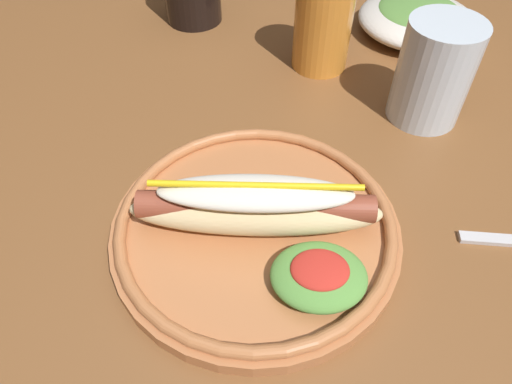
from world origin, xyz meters
TOP-DOWN VIEW (x-y plane):
  - dining_table at (0.00, 0.00)m, footprint 1.12×0.98m
  - hot_dog_plate at (-0.04, -0.11)m, footprint 0.28×0.28m
  - water_cup at (0.16, 0.08)m, footprint 0.09×0.09m
  - extra_cup at (0.04, 0.20)m, footprint 0.08×0.08m
  - side_bowl at (0.20, 0.28)m, footprint 0.17×0.17m

SIDE VIEW (x-z plane):
  - dining_table at x=0.00m, z-range 0.27..1.01m
  - hot_dog_plate at x=-0.04m, z-range 0.72..0.80m
  - side_bowl at x=0.20m, z-range 0.74..0.79m
  - water_cup at x=0.16m, z-range 0.74..0.86m
  - extra_cup at x=0.04m, z-range 0.74..0.87m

